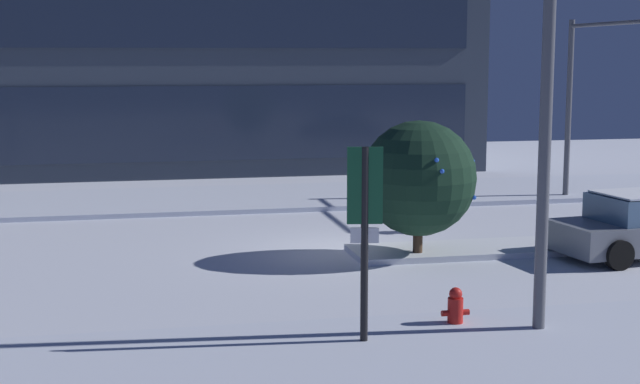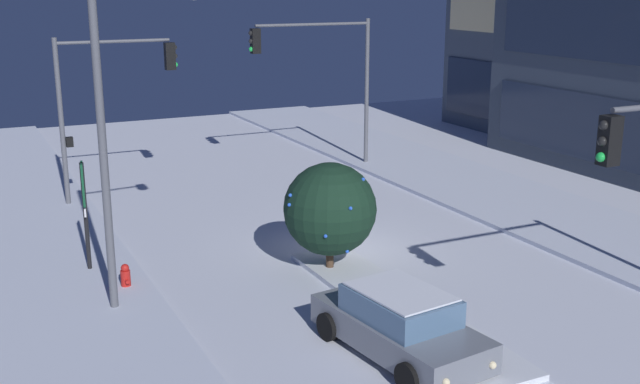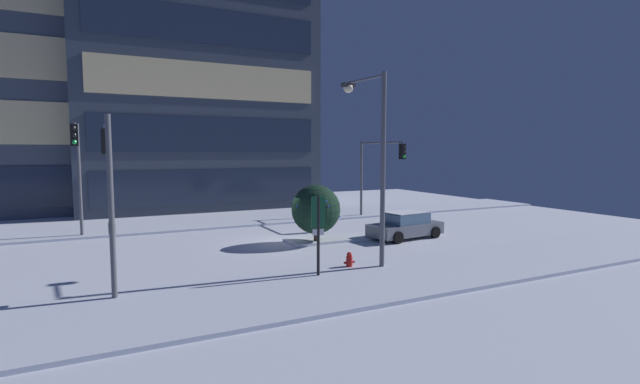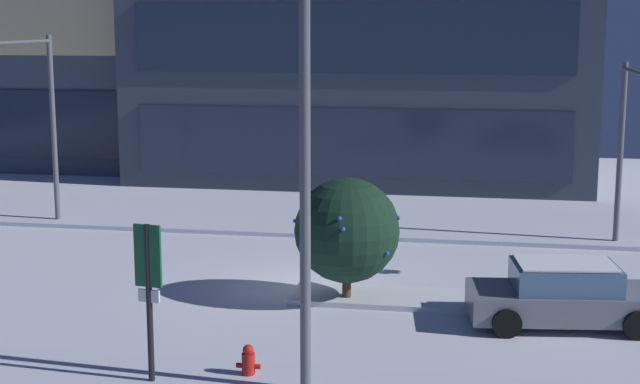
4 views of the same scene
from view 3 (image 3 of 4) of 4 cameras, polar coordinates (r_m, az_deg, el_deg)
The scene contains 14 objects.
ground at distance 24.93m, azimuth -4.01°, elevation -6.27°, with size 52.00×52.00×0.00m, color silver.
curb_strip_near at distance 17.68m, azimuth 6.51°, elevation -10.83°, with size 52.00×5.20×0.14m, color silver.
curb_strip_far at distance 32.69m, azimuth -9.58°, elevation -3.48°, with size 52.00×5.20×0.14m, color silver.
median_strip at distance 26.32m, azimuth 5.22°, elevation -5.51°, with size 9.00×1.80×0.14m, color silver.
office_tower_main at distance 44.36m, azimuth -15.49°, elevation 20.26°, with size 19.49×11.14×33.27m.
office_tower_secondary at distance 43.66m, azimuth -30.91°, elevation 10.07°, with size 10.84×9.28×18.46m.
car_near at distance 26.37m, azimuth 10.57°, elevation -4.15°, with size 4.59×2.49×1.49m.
traffic_light_corner_far_left at distance 27.01m, azimuth -27.96°, elevation 3.75°, with size 0.32×5.57×6.44m.
traffic_light_corner_near_left at distance 17.76m, azimuth -24.85°, elevation 2.26°, with size 0.32×4.42×6.09m.
traffic_light_corner_far_right at distance 32.34m, azimuth 7.26°, elevation 3.54°, with size 0.32×5.39×5.69m.
street_lamp_arched at distance 19.45m, azimuth 6.52°, elevation 6.02°, with size 0.63×2.77×8.10m.
fire_hydrant at distance 19.26m, azimuth 3.66°, elevation -8.59°, with size 0.48×0.26×0.75m.
parking_info_sign at distance 17.57m, azimuth -0.22°, elevation -4.30°, with size 0.55×0.15×3.19m.
decorated_tree_median at distance 24.29m, azimuth -0.52°, elevation -2.16°, with size 2.62×2.63×3.14m.
Camera 3 is at (-9.25, -22.62, 4.92)m, focal length 25.72 mm.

